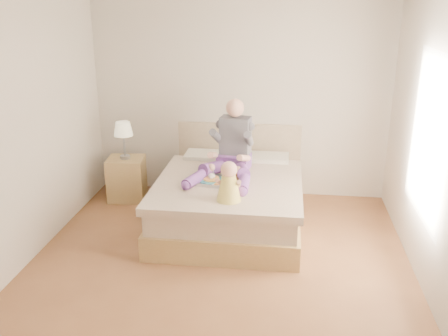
# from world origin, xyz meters

# --- Properties ---
(room) EXTENTS (4.02, 4.22, 2.71)m
(room) POSITION_xyz_m (0.08, 0.01, 1.51)
(room) COLOR brown
(room) RESTS_ON ground
(bed) EXTENTS (1.70, 2.18, 1.00)m
(bed) POSITION_xyz_m (0.00, 1.08, 0.32)
(bed) COLOR olive
(bed) RESTS_ON ground
(nightstand) EXTENTS (0.52, 0.48, 0.59)m
(nightstand) POSITION_xyz_m (-1.49, 1.62, 0.29)
(nightstand) COLOR olive
(nightstand) RESTS_ON ground
(lamp) EXTENTS (0.25, 0.25, 0.50)m
(lamp) POSITION_xyz_m (-1.49, 1.61, 0.97)
(lamp) COLOR #B1B5B8
(lamp) RESTS_ON nightstand
(adult) EXTENTS (0.76, 1.14, 0.91)m
(adult) POSITION_xyz_m (-0.01, 1.20, 0.88)
(adult) COLOR #633586
(adult) RESTS_ON bed
(tray) EXTENTS (0.52, 0.44, 0.14)m
(tray) POSITION_xyz_m (-0.11, 0.83, 0.64)
(tray) COLOR #B1B5B8
(tray) RESTS_ON bed
(baby) EXTENTS (0.29, 0.39, 0.43)m
(baby) POSITION_xyz_m (0.07, 0.32, 0.79)
(baby) COLOR gold
(baby) RESTS_ON bed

